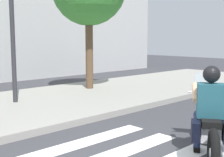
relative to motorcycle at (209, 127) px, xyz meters
The scene contains 5 objects.
crosswalk_stripe_3 1.55m from the motorcycle, 135.62° to the left, with size 2.80×0.40×0.01m, color white.
crosswalk_stripe_4 2.17m from the motorcycle, 119.98° to the left, with size 2.80×0.40×0.01m, color white.
motorcycle is the anchor object (origin of this frame).
rider 0.38m from the motorcycle, 148.51° to the right, with size 0.77×0.73×1.45m.
street_lamp 5.69m from the motorcycle, 96.79° to the left, with size 0.28×0.28×3.80m.
Camera 1 is at (-2.88, -2.61, 1.86)m, focal length 49.46 mm.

